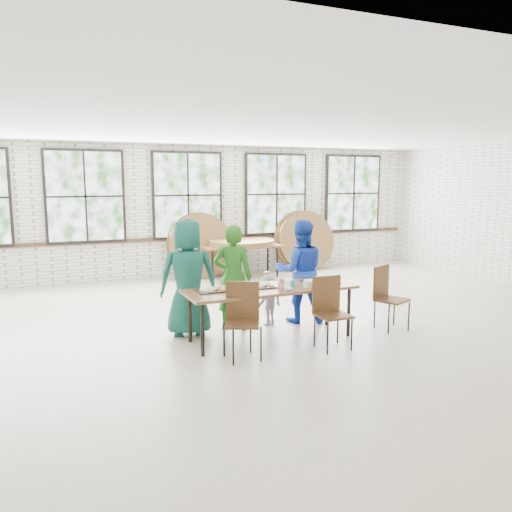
{
  "coord_description": "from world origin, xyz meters",
  "views": [
    {
      "loc": [
        -2.92,
        -6.64,
        2.2
      ],
      "look_at": [
        0.0,
        0.4,
        1.05
      ],
      "focal_mm": 35.0,
      "sensor_mm": 36.0,
      "label": 1
    }
  ],
  "objects_px": {
    "storage_table": "(241,248)",
    "chair_near_right": "(330,306)",
    "chair_near_left": "(242,313)",
    "dining_table": "(271,291)"
  },
  "relations": [
    {
      "from": "chair_near_right",
      "to": "storage_table",
      "type": "relative_size",
      "value": 0.52
    },
    {
      "from": "storage_table",
      "to": "chair_near_right",
      "type": "bearing_deg",
      "value": -95.33
    },
    {
      "from": "chair_near_left",
      "to": "storage_table",
      "type": "height_order",
      "value": "chair_near_left"
    },
    {
      "from": "storage_table",
      "to": "chair_near_left",
      "type": "bearing_deg",
      "value": -108.7
    },
    {
      "from": "dining_table",
      "to": "chair_near_right",
      "type": "height_order",
      "value": "chair_near_right"
    },
    {
      "from": "chair_near_left",
      "to": "chair_near_right",
      "type": "xyz_separation_m",
      "value": [
        1.21,
        -0.09,
        0.0
      ]
    },
    {
      "from": "chair_near_right",
      "to": "storage_table",
      "type": "height_order",
      "value": "chair_near_right"
    },
    {
      "from": "chair_near_left",
      "to": "chair_near_right",
      "type": "relative_size",
      "value": 1.0
    },
    {
      "from": "dining_table",
      "to": "chair_near_right",
      "type": "distance_m",
      "value": 0.84
    },
    {
      "from": "dining_table",
      "to": "storage_table",
      "type": "distance_m",
      "value": 4.56
    }
  ]
}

